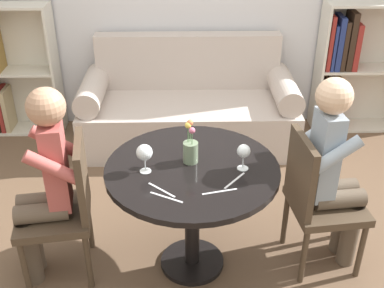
{
  "coord_description": "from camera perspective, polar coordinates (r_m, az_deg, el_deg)",
  "views": [
    {
      "loc": [
        -0.05,
        -2.28,
        2.2
      ],
      "look_at": [
        0.0,
        0.05,
        0.85
      ],
      "focal_mm": 45.0,
      "sensor_mm": 36.0,
      "label": 1
    }
  ],
  "objects": [
    {
      "name": "fork_left_setting",
      "position": [
        2.48,
        -3.06,
        -6.33
      ],
      "size": [
        0.17,
        0.1,
        0.0
      ],
      "color": "silver",
      "rests_on": "round_table"
    },
    {
      "name": "knife_left_setting",
      "position": [
        2.6,
        5.07,
        -4.34
      ],
      "size": [
        0.13,
        0.15,
        0.0
      ],
      "color": "silver",
      "rests_on": "round_table"
    },
    {
      "name": "chair_left",
      "position": [
        2.91,
        -14.82,
        -6.96
      ],
      "size": [
        0.48,
        0.48,
        0.9
      ],
      "rotation": [
        0.0,
        0.0,
        -1.42
      ],
      "color": "#473828",
      "rests_on": "ground_plane"
    },
    {
      "name": "knife_right_setting",
      "position": [
        2.53,
        -3.63,
        -5.45
      ],
      "size": [
        0.15,
        0.14,
        0.0
      ],
      "color": "silver",
      "rests_on": "round_table"
    },
    {
      "name": "round_table",
      "position": [
        2.79,
        0.02,
        -5.06
      ],
      "size": [
        0.99,
        0.99,
        0.73
      ],
      "color": "black",
      "rests_on": "ground_plane"
    },
    {
      "name": "flower_vase",
      "position": [
        2.71,
        -0.18,
        -0.57
      ],
      "size": [
        0.09,
        0.09,
        0.26
      ],
      "color": "gray",
      "rests_on": "round_table"
    },
    {
      "name": "person_left",
      "position": [
        2.82,
        -17.06,
        -4.45
      ],
      "size": [
        0.45,
        0.38,
        1.23
      ],
      "rotation": [
        0.0,
        0.0,
        -1.42
      ],
      "color": "brown",
      "rests_on": "ground_plane"
    },
    {
      "name": "fork_right_setting",
      "position": [
        2.52,
        3.29,
        -5.65
      ],
      "size": [
        0.19,
        0.06,
        0.0
      ],
      "color": "silver",
      "rests_on": "round_table"
    },
    {
      "name": "wine_glass_left",
      "position": [
        2.62,
        -5.66,
        -1.1
      ],
      "size": [
        0.09,
        0.09,
        0.17
      ],
      "color": "white",
      "rests_on": "round_table"
    },
    {
      "name": "bookshelf_right",
      "position": [
        4.7,
        18.1,
        8.65
      ],
      "size": [
        0.81,
        0.28,
        1.2
      ],
      "color": "silver",
      "rests_on": "ground_plane"
    },
    {
      "name": "chair_right",
      "position": [
        2.97,
        14.53,
        -6.09
      ],
      "size": [
        0.47,
        0.47,
        0.9
      ],
      "rotation": [
        0.0,
        0.0,
        1.69
      ],
      "color": "#473828",
      "rests_on": "ground_plane"
    },
    {
      "name": "ground_plane",
      "position": [
        3.17,
        0.02,
        -13.93
      ],
      "size": [
        16.0,
        16.0,
        0.0
      ],
      "primitive_type": "plane",
      "color": "brown"
    },
    {
      "name": "person_right",
      "position": [
        2.92,
        16.53,
        -3.12
      ],
      "size": [
        0.44,
        0.37,
        1.25
      ],
      "rotation": [
        0.0,
        0.0,
        1.69
      ],
      "color": "brown",
      "rests_on": "ground_plane"
    },
    {
      "name": "bookshelf_left",
      "position": [
        4.75,
        -21.78,
        7.92
      ],
      "size": [
        0.81,
        0.28,
        1.2
      ],
      "color": "silver",
      "rests_on": "ground_plane"
    },
    {
      "name": "couch",
      "position": [
        4.32,
        -0.41,
        4.09
      ],
      "size": [
        1.87,
        0.8,
        0.92
      ],
      "color": "beige",
      "rests_on": "ground_plane"
    },
    {
      "name": "wine_glass_right",
      "position": [
        2.65,
        6.14,
        -0.94
      ],
      "size": [
        0.08,
        0.08,
        0.15
      ],
      "color": "white",
      "rests_on": "round_table"
    }
  ]
}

